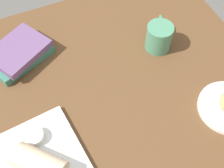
{
  "coord_description": "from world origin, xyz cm",
  "views": [
    {
      "loc": [
        20.23,
        53.26,
        89.21
      ],
      "look_at": [
        -2.03,
        3.23,
        7.0
      ],
      "focal_mm": 48.41,
      "sensor_mm": 36.0,
      "label": 1
    }
  ],
  "objects": [
    {
      "name": "book_stack",
      "position": [
        22.54,
        -22.22,
        6.74
      ],
      "size": [
        24.96,
        22.36,
        5.52
      ],
      "color": "#387260",
      "rests_on": "dining_table"
    },
    {
      "name": "dining_table",
      "position": [
        0.0,
        0.0,
        2.0
      ],
      "size": [
        110.0,
        90.0,
        4.0
      ],
      "primitive_type": "cube",
      "color": "brown",
      "rests_on": "ground"
    },
    {
      "name": "coffee_mug",
      "position": [
        -25.14,
        -7.38,
        9.1
      ],
      "size": [
        10.34,
        13.45,
        9.99
      ],
      "color": "#4C8C6B",
      "rests_on": "dining_table"
    },
    {
      "name": "square_plate",
      "position": [
        26.78,
        16.11,
        4.8
      ],
      "size": [
        25.9,
        25.9,
        1.6
      ],
      "primitive_type": "cube",
      "rotation": [
        0.0,
        0.0,
        0.1
      ],
      "color": "white",
      "rests_on": "dining_table"
    },
    {
      "name": "sauce_cup",
      "position": [
        26.43,
        10.81,
        6.98
      ],
      "size": [
        5.95,
        5.95,
        2.57
      ],
      "color": "silver",
      "rests_on": "square_plate"
    },
    {
      "name": "breakfast_wrap",
      "position": [
        27.06,
        20.34,
        9.18
      ],
      "size": [
        15.07,
        15.57,
        7.16
      ],
      "primitive_type": "cylinder",
      "rotation": [
        1.57,
        0.0,
        0.74
      ],
      "color": "beige",
      "rests_on": "square_plate"
    }
  ]
}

